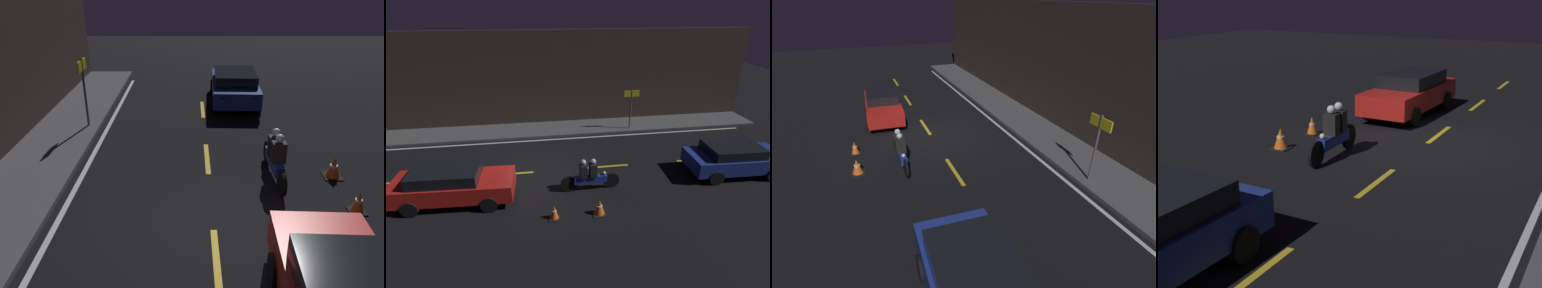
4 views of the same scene
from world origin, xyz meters
The scene contains 14 objects.
ground_plane centered at (0.00, 0.00, 0.00)m, with size 56.00×56.00×0.00m, color black.
raised_curb centered at (0.00, 4.90, 0.07)m, with size 28.00×2.29×0.15m.
building_front centered at (0.00, 6.19, 2.84)m, with size 28.00×0.30×5.69m.
lane_dash_b centered at (-5.50, 0.00, 0.00)m, with size 2.00×0.14×0.01m.
lane_dash_c centered at (-1.00, 0.00, 0.00)m, with size 2.00×0.14×0.01m.
lane_dash_d centered at (3.50, 0.00, 0.00)m, with size 2.00×0.14×0.01m.
lane_dash_e centered at (8.00, 0.00, 0.00)m, with size 2.00×0.14×0.01m.
lane_solid_kerb centered at (0.00, 3.50, 0.00)m, with size 25.20×0.14×0.01m.
taxi_red centered at (-3.05, -1.75, 0.77)m, with size 4.59×2.01×1.43m.
sedan_blue centered at (8.95, -1.38, 0.75)m, with size 4.27×2.12×1.39m.
motorcycle centered at (2.26, -1.76, 0.65)m, with size 2.46×0.37×1.41m.
traffic_cone_near centered at (0.69, -3.40, 0.26)m, with size 0.40×0.40×0.53m.
traffic_cone_mid centered at (2.34, -3.40, 0.28)m, with size 0.50×0.50×0.58m.
shop_sign centered at (5.87, 4.15, 1.84)m, with size 0.90×0.08×2.40m.
Camera 2 is at (0.21, -12.05, 7.00)m, focal length 28.00 mm.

